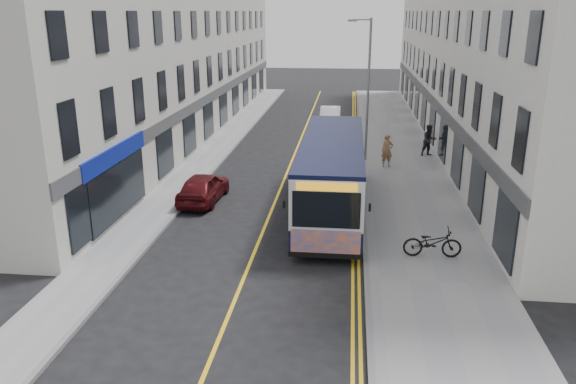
% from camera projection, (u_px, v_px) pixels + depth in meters
% --- Properties ---
extents(ground, '(140.00, 140.00, 0.00)m').
position_uv_depth(ground, '(251.00, 259.00, 19.73)').
color(ground, black).
rests_on(ground, ground).
extents(pavement_east, '(4.50, 64.00, 0.12)m').
position_uv_depth(pavement_east, '(403.00, 171.00, 30.41)').
color(pavement_east, gray).
rests_on(pavement_east, ground).
extents(pavement_west, '(2.00, 64.00, 0.12)m').
position_uv_depth(pavement_west, '(200.00, 165.00, 31.59)').
color(pavement_west, gray).
rests_on(pavement_west, ground).
extents(kerb_east, '(0.18, 64.00, 0.13)m').
position_uv_depth(kerb_east, '(361.00, 170.00, 30.64)').
color(kerb_east, slate).
rests_on(kerb_east, ground).
extents(kerb_west, '(0.18, 64.00, 0.13)m').
position_uv_depth(kerb_west, '(218.00, 166.00, 31.48)').
color(kerb_west, slate).
rests_on(kerb_west, ground).
extents(road_centre_line, '(0.12, 64.00, 0.01)m').
position_uv_depth(road_centre_line, '(289.00, 169.00, 31.08)').
color(road_centre_line, yellow).
rests_on(road_centre_line, ground).
extents(road_dbl_yellow_inner, '(0.10, 64.00, 0.01)m').
position_uv_depth(road_dbl_yellow_inner, '(353.00, 171.00, 30.71)').
color(road_dbl_yellow_inner, yellow).
rests_on(road_dbl_yellow_inner, ground).
extents(road_dbl_yellow_outer, '(0.10, 64.00, 0.01)m').
position_uv_depth(road_dbl_yellow_outer, '(357.00, 171.00, 30.69)').
color(road_dbl_yellow_outer, yellow).
rests_on(road_dbl_yellow_outer, ground).
extents(terrace_east, '(6.00, 46.00, 13.00)m').
position_uv_depth(terrace_east, '(480.00, 41.00, 36.40)').
color(terrace_east, silver).
rests_on(terrace_east, ground).
extents(terrace_west, '(6.00, 46.00, 13.00)m').
position_uv_depth(terrace_west, '(173.00, 39.00, 38.54)').
color(terrace_west, beige).
rests_on(terrace_west, ground).
extents(streetlamp, '(1.32, 0.18, 8.00)m').
position_uv_depth(streetlamp, '(367.00, 86.00, 31.19)').
color(streetlamp, gray).
rests_on(streetlamp, ground).
extents(city_bus, '(2.59, 11.10, 3.22)m').
position_uv_depth(city_bus, '(332.00, 173.00, 23.89)').
color(city_bus, black).
rests_on(city_bus, ground).
extents(bicycle, '(2.03, 0.76, 1.06)m').
position_uv_depth(bicycle, '(432.00, 243.00, 19.52)').
color(bicycle, black).
rests_on(bicycle, pavement_east).
extents(pedestrian_near, '(0.75, 0.60, 1.80)m').
position_uv_depth(pedestrian_near, '(387.00, 151.00, 30.82)').
color(pedestrian_near, olive).
rests_on(pedestrian_near, pavement_east).
extents(pedestrian_far, '(1.10, 0.99, 1.86)m').
position_uv_depth(pedestrian_far, '(429.00, 140.00, 33.17)').
color(pedestrian_far, black).
rests_on(pedestrian_far, pavement_east).
extents(car_white, '(1.53, 4.32, 1.42)m').
position_uv_depth(car_white, '(330.00, 117.00, 42.53)').
color(car_white, white).
rests_on(car_white, ground).
extents(car_maroon, '(1.83, 4.07, 1.36)m').
position_uv_depth(car_maroon, '(203.00, 187.00, 25.57)').
color(car_maroon, '#4D0C11').
rests_on(car_maroon, ground).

